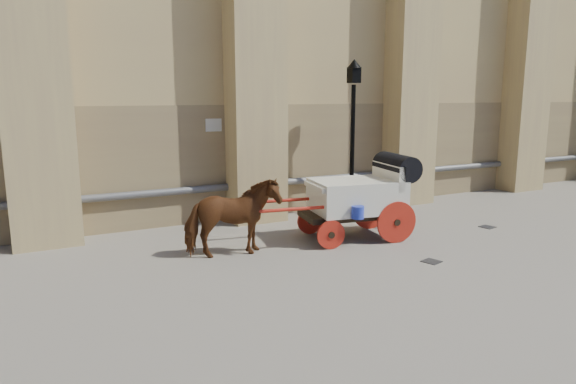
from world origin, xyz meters
TOP-DOWN VIEW (x-y plane):
  - ground at (0.00, 0.00)m, footprint 90.00×90.00m
  - horse at (-2.67, 0.99)m, footprint 1.98×1.07m
  - carriage at (0.50, 0.96)m, footprint 4.49×1.86m
  - street_lamp at (1.57, 3.01)m, footprint 0.39×0.39m
  - drain_grate_near at (0.69, -1.15)m, footprint 0.40×0.40m
  - drain_grate_far at (3.83, 0.29)m, footprint 0.37×0.37m

SIDE VIEW (x-z plane):
  - ground at x=0.00m, z-range 0.00..0.00m
  - drain_grate_near at x=0.69m, z-range 0.00..0.01m
  - drain_grate_far at x=3.83m, z-range 0.00..0.01m
  - horse at x=-2.67m, z-range 0.00..1.60m
  - carriage at x=0.50m, z-range 0.08..1.98m
  - street_lamp at x=1.57m, z-range 0.15..4.32m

